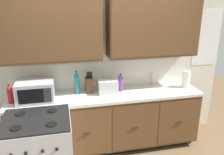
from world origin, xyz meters
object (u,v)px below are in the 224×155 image
Objects in this scene: toaster at (108,87)px; bottle_violet at (120,83)px; stove_range at (40,155)px; bottle_red at (10,94)px; knife_block at (90,85)px; paper_towel_roll at (186,79)px; microwave at (35,91)px; bottle_teal at (77,83)px.

toaster is 1.03× the size of bottle_violet.
bottle_red is at bearing 121.27° from stove_range.
stove_range is at bearing -133.13° from knife_block.
bottle_red is (-1.06, -0.16, 0.01)m from knife_block.
paper_towel_roll reaches higher than stove_range.
bottle_violet is (0.45, -0.06, 0.02)m from knife_block.
bottle_red is (-2.54, -0.04, -0.00)m from paper_towel_roll.
bottle_violet is (1.19, 0.09, -0.01)m from microwave.
bottle_red is at bearing -171.24° from bottle_teal.
microwave reaches higher than bottle_violet.
paper_towel_roll is (1.23, -0.02, 0.03)m from toaster.
bottle_red is 1.51m from bottle_violet.
toaster is at bearing 34.34° from stove_range.
toaster is 0.20m from bottle_violet.
bottle_teal is (0.52, 0.72, 0.60)m from stove_range.
bottle_red is 0.76× the size of bottle_teal.
toaster is 0.90× the size of knife_block.
bottle_red is (-1.31, -0.06, 0.03)m from toaster.
bottle_teal is at bearing 12.96° from microwave.
bottle_teal reaches higher than microwave.
toaster is at bearing -21.00° from knife_block.
stove_range is 2.34m from paper_towel_roll.
paper_towel_roll reaches higher than bottle_red.
paper_towel_roll is at bearing 0.84° from microwave.
knife_block is at bearing 175.40° from paper_towel_roll.
bottle_violet is (1.15, 0.68, 0.57)m from stove_range.
knife_block is 0.45m from bottle_violet.
stove_range is 3.50× the size of bottle_violet.
knife_block is 0.91× the size of bottle_teal.
knife_block is 1.14× the size of bottle_violet.
knife_block is at bearing 171.89° from bottle_violet.
toaster is (0.95, 0.65, 0.53)m from stove_range.
microwave is at bearing -167.04° from bottle_teal.
stove_range is 3.65× the size of paper_towel_roll.
stove_range is 3.67× the size of bottle_red.
microwave is at bearing -175.77° from bottle_violet.
bottle_red is at bearing -171.47° from knife_block.
bottle_red is 0.88m from bottle_teal.
microwave is 0.32m from bottle_red.
microwave reaches higher than stove_range.
bottle_teal is (0.56, 0.13, 0.03)m from microwave.
stove_range is at bearing -149.30° from bottle_violet.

